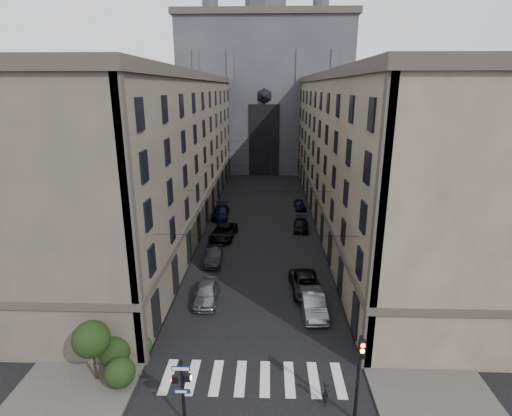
# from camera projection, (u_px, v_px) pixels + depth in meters

# --- Properties ---
(sidewalk_left) EXTENTS (7.00, 80.00, 0.15)m
(sidewalk_left) POSITION_uv_depth(u_px,v_px,m) (185.00, 218.00, 54.46)
(sidewalk_left) COLOR #383533
(sidewalk_left) RESTS_ON ground
(sidewalk_right) EXTENTS (7.00, 80.00, 0.15)m
(sidewalk_right) POSITION_uv_depth(u_px,v_px,m) (339.00, 219.00, 53.85)
(sidewalk_right) COLOR #383533
(sidewalk_right) RESTS_ON ground
(zebra_crossing) EXTENTS (11.00, 3.20, 0.01)m
(zebra_crossing) POSITION_uv_depth(u_px,v_px,m) (253.00, 378.00, 24.53)
(zebra_crossing) COLOR beige
(zebra_crossing) RESTS_ON ground
(building_left) EXTENTS (13.60, 60.60, 18.85)m
(building_left) POSITION_uv_depth(u_px,v_px,m) (159.00, 150.00, 51.85)
(building_left) COLOR #464035
(building_left) RESTS_ON ground
(building_right) EXTENTS (13.60, 60.60, 18.85)m
(building_right) POSITION_uv_depth(u_px,v_px,m) (367.00, 151.00, 51.07)
(building_right) COLOR brown
(building_right) RESTS_ON ground
(gothic_tower) EXTENTS (35.00, 23.00, 58.00)m
(gothic_tower) POSITION_uv_depth(u_px,v_px,m) (265.00, 84.00, 86.26)
(gothic_tower) COLOR #2D2D33
(gothic_tower) RESTS_ON ground
(pedestrian_signal_left) EXTENTS (1.02, 0.38, 4.00)m
(pedestrian_signal_left) POSITION_uv_depth(u_px,v_px,m) (182.00, 387.00, 20.61)
(pedestrian_signal_left) COLOR black
(pedestrian_signal_left) RESTS_ON ground
(traffic_light_right) EXTENTS (0.34, 0.50, 5.20)m
(traffic_light_right) POSITION_uv_depth(u_px,v_px,m) (359.00, 369.00, 20.47)
(traffic_light_right) COLOR black
(traffic_light_right) RESTS_ON ground
(shrub_cluster) EXTENTS (3.90, 4.40, 3.90)m
(shrub_cluster) POSITION_uv_depth(u_px,v_px,m) (110.00, 350.00, 24.27)
(shrub_cluster) COLOR black
(shrub_cluster) RESTS_ON sidewalk_left
(tram_wires) EXTENTS (14.00, 60.00, 0.43)m
(tram_wires) POSITION_uv_depth(u_px,v_px,m) (262.00, 167.00, 51.72)
(tram_wires) COLOR black
(tram_wires) RESTS_ON ground
(car_left_near) EXTENTS (1.95, 4.69, 1.59)m
(car_left_near) POSITION_uv_depth(u_px,v_px,m) (207.00, 293.00, 33.16)
(car_left_near) COLOR slate
(car_left_near) RESTS_ON ground
(car_left_midnear) EXTENTS (1.81, 4.66, 1.51)m
(car_left_midnear) POSITION_uv_depth(u_px,v_px,m) (214.00, 255.00, 40.55)
(car_left_midnear) COLOR black
(car_left_midnear) RESTS_ON ground
(car_left_midfar) EXTENTS (3.23, 5.85, 1.55)m
(car_left_midfar) POSITION_uv_depth(u_px,v_px,m) (223.00, 232.00, 47.04)
(car_left_midfar) COLOR black
(car_left_midfar) RESTS_ON ground
(car_left_far) EXTENTS (2.31, 5.36, 1.54)m
(car_left_far) POSITION_uv_depth(u_px,v_px,m) (221.00, 212.00, 54.49)
(car_left_far) COLOR black
(car_left_far) RESTS_ON ground
(car_right_near) EXTENTS (1.91, 5.00, 1.63)m
(car_right_near) POSITION_uv_depth(u_px,v_px,m) (313.00, 303.00, 31.44)
(car_right_near) COLOR slate
(car_right_near) RESTS_ON ground
(car_right_midnear) EXTENTS (2.90, 5.61, 1.51)m
(car_right_midnear) POSITION_uv_depth(u_px,v_px,m) (306.00, 284.00, 34.60)
(car_right_midnear) COLOR black
(car_right_midnear) RESTS_ON ground
(car_right_midfar) EXTENTS (2.12, 4.58, 1.30)m
(car_right_midfar) POSITION_uv_depth(u_px,v_px,m) (301.00, 225.00, 49.69)
(car_right_midfar) COLOR black
(car_right_midfar) RESTS_ON ground
(car_right_far) EXTENTS (1.70, 3.91, 1.31)m
(car_right_far) POSITION_uv_depth(u_px,v_px,m) (300.00, 205.00, 58.43)
(car_right_far) COLOR black
(car_right_far) RESTS_ON ground
(pedestrian) EXTENTS (0.42, 0.61, 1.60)m
(pedestrian) POSITION_uv_depth(u_px,v_px,m) (326.00, 393.00, 22.26)
(pedestrian) COLOR black
(pedestrian) RESTS_ON ground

